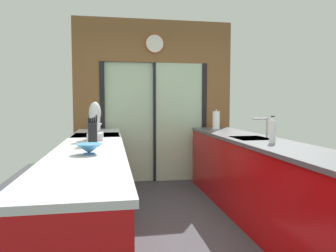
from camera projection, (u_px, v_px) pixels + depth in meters
name	position (u px, v px, depth m)	size (l,w,h in m)	color
ground_plane	(175.00, 219.00, 3.67)	(5.04, 7.60, 0.02)	#38383D
back_wall_unit	(154.00, 91.00, 5.33)	(2.64, 0.12, 2.70)	brown
left_counter_run	(91.00, 194.00, 3.02)	(0.62, 3.80, 0.92)	#AD0C0F
right_counter_run	(262.00, 181.00, 3.50)	(0.62, 3.80, 0.92)	#AD0C0F
sink_faucet	(264.00, 124.00, 3.73)	(0.19, 0.02, 0.23)	#B7BABC
oven_range	(97.00, 170.00, 4.12)	(0.60, 0.60, 0.92)	#B7BABC
mixing_bowl	(89.00, 149.00, 2.53)	(0.21, 0.21, 0.08)	teal
knife_block	(93.00, 134.00, 3.05)	(0.09, 0.14, 0.29)	black
stand_mixer	(95.00, 125.00, 3.50)	(0.17, 0.27, 0.42)	#B7BABC
soap_bottle	(272.00, 131.00, 3.21)	(0.06, 0.06, 0.28)	silver
paper_towel_roll	(216.00, 120.00, 4.94)	(0.13, 0.13, 0.31)	#B7BABC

